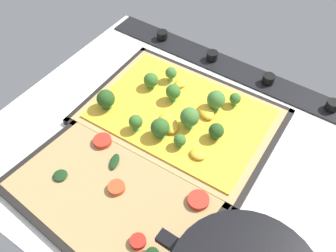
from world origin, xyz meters
The scene contains 6 objects.
ground_plane centered at (0.00, 0.00, -1.50)cm, with size 75.41×63.40×3.00cm, color silver.
stove_control_panel centered at (0.00, -28.20, 0.56)cm, with size 72.39×7.00×2.60cm.
baking_tray_front centered at (3.44, -7.39, 0.36)cm, with size 41.32×30.39×1.30cm.
broccoli_pizza centered at (3.69, -7.02, 1.92)cm, with size 38.86×27.93×6.22cm.
baking_tray_back centered at (3.58, 15.28, 0.37)cm, with size 38.77×28.57×1.30cm.
veggie_pizza_back centered at (3.10, 15.24, 1.04)cm, with size 36.20×26.00×1.90cm.
Camera 1 is at (-24.14, 37.98, 60.25)cm, focal length 39.60 mm.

